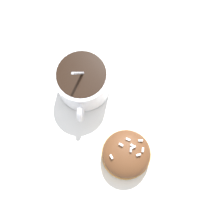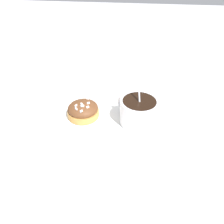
# 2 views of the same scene
# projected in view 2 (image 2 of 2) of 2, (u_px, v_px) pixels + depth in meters

# --- Properties ---
(ground_plane) EXTENTS (3.00, 3.00, 0.00)m
(ground_plane) POSITION_uv_depth(u_px,v_px,m) (109.00, 122.00, 0.54)
(ground_plane) COLOR #B2B2B7
(paper_napkin) EXTENTS (0.33, 0.30, 0.00)m
(paper_napkin) POSITION_uv_depth(u_px,v_px,m) (109.00, 121.00, 0.54)
(paper_napkin) COLOR white
(paper_napkin) RESTS_ON ground_plane
(coffee_cup) EXTENTS (0.10, 0.09, 0.10)m
(coffee_cup) POSITION_uv_depth(u_px,v_px,m) (138.00, 110.00, 0.52)
(coffee_cup) COLOR white
(coffee_cup) RESTS_ON paper_napkin
(frosted_pastry) EXTENTS (0.08, 0.08, 0.04)m
(frosted_pastry) POSITION_uv_depth(u_px,v_px,m) (83.00, 110.00, 0.55)
(frosted_pastry) COLOR #D19347
(frosted_pastry) RESTS_ON paper_napkin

